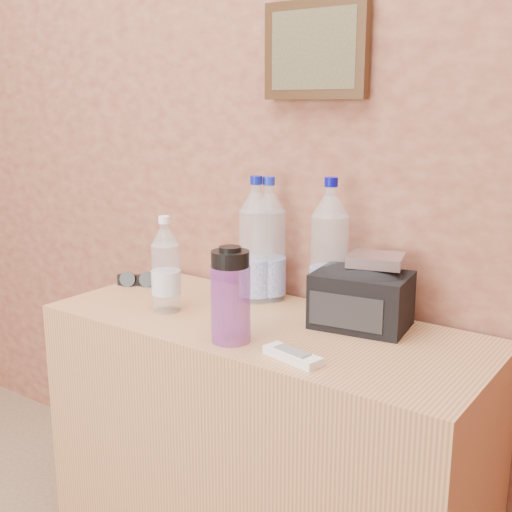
{
  "coord_description": "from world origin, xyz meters",
  "views": [
    {
      "loc": [
        1.21,
        0.47,
        1.26
      ],
      "look_at": [
        0.32,
        1.71,
        0.9
      ],
      "focal_mm": 45.0,
      "sensor_mm": 36.0,
      "label": 1
    }
  ],
  "objects_px": {
    "nalgene_bottle": "(231,295)",
    "dresser": "(262,450)",
    "foil_packet": "(376,260)",
    "ac_remote": "(292,356)",
    "sunglasses": "(139,280)",
    "toiletry_bag": "(362,296)",
    "pet_large_a": "(256,246)",
    "pet_large_b": "(269,246)",
    "pet_small": "(166,270)",
    "pet_large_c": "(329,254)"
  },
  "relations": [
    {
      "from": "pet_large_b",
      "to": "ac_remote",
      "type": "distance_m",
      "value": 0.48
    },
    {
      "from": "pet_large_c",
      "to": "pet_small",
      "type": "relative_size",
      "value": 1.4
    },
    {
      "from": "pet_large_b",
      "to": "pet_small",
      "type": "xyz_separation_m",
      "value": [
        -0.16,
        -0.25,
        -0.04
      ]
    },
    {
      "from": "dresser",
      "to": "pet_large_a",
      "type": "bearing_deg",
      "value": 130.46
    },
    {
      "from": "pet_large_a",
      "to": "pet_large_c",
      "type": "distance_m",
      "value": 0.22
    },
    {
      "from": "pet_large_a",
      "to": "nalgene_bottle",
      "type": "distance_m",
      "value": 0.33
    },
    {
      "from": "foil_packet",
      "to": "dresser",
      "type": "bearing_deg",
      "value": -149.06
    },
    {
      "from": "pet_large_a",
      "to": "toiletry_bag",
      "type": "distance_m",
      "value": 0.35
    },
    {
      "from": "pet_large_a",
      "to": "pet_small",
      "type": "height_order",
      "value": "pet_large_a"
    },
    {
      "from": "ac_remote",
      "to": "pet_large_a",
      "type": "bearing_deg",
      "value": 147.57
    },
    {
      "from": "dresser",
      "to": "foil_packet",
      "type": "xyz_separation_m",
      "value": [
        0.24,
        0.14,
        0.53
      ]
    },
    {
      "from": "sunglasses",
      "to": "toiletry_bag",
      "type": "xyz_separation_m",
      "value": [
        0.72,
        0.06,
        0.06
      ]
    },
    {
      "from": "foil_packet",
      "to": "ac_remote",
      "type": "bearing_deg",
      "value": -98.45
    },
    {
      "from": "sunglasses",
      "to": "toiletry_bag",
      "type": "height_order",
      "value": "toiletry_bag"
    },
    {
      "from": "ac_remote",
      "to": "foil_packet",
      "type": "bearing_deg",
      "value": 93.43
    },
    {
      "from": "dresser",
      "to": "nalgene_bottle",
      "type": "relative_size",
      "value": 5.07
    },
    {
      "from": "nalgene_bottle",
      "to": "ac_remote",
      "type": "xyz_separation_m",
      "value": [
        0.18,
        -0.01,
        -0.1
      ]
    },
    {
      "from": "pet_large_c",
      "to": "toiletry_bag",
      "type": "relative_size",
      "value": 1.57
    },
    {
      "from": "pet_small",
      "to": "sunglasses",
      "type": "bearing_deg",
      "value": 151.73
    },
    {
      "from": "pet_small",
      "to": "sunglasses",
      "type": "relative_size",
      "value": 2.01
    },
    {
      "from": "pet_large_a",
      "to": "nalgene_bottle",
      "type": "relative_size",
      "value": 1.55
    },
    {
      "from": "dresser",
      "to": "pet_large_c",
      "type": "distance_m",
      "value": 0.55
    },
    {
      "from": "nalgene_bottle",
      "to": "toiletry_bag",
      "type": "distance_m",
      "value": 0.34
    },
    {
      "from": "dresser",
      "to": "pet_large_b",
      "type": "xyz_separation_m",
      "value": [
        -0.11,
        0.18,
        0.51
      ]
    },
    {
      "from": "sunglasses",
      "to": "foil_packet",
      "type": "xyz_separation_m",
      "value": [
        0.75,
        0.08,
        0.15
      ]
    },
    {
      "from": "nalgene_bottle",
      "to": "foil_packet",
      "type": "xyz_separation_m",
      "value": [
        0.23,
        0.29,
        0.06
      ]
    },
    {
      "from": "toiletry_bag",
      "to": "foil_packet",
      "type": "xyz_separation_m",
      "value": [
        0.02,
        0.02,
        0.09
      ]
    },
    {
      "from": "nalgene_bottle",
      "to": "sunglasses",
      "type": "xyz_separation_m",
      "value": [
        -0.52,
        0.21,
        -0.1
      ]
    },
    {
      "from": "pet_small",
      "to": "nalgene_bottle",
      "type": "xyz_separation_m",
      "value": [
        0.28,
        -0.08,
        -0.0
      ]
    },
    {
      "from": "pet_large_b",
      "to": "nalgene_bottle",
      "type": "height_order",
      "value": "pet_large_b"
    },
    {
      "from": "pet_large_b",
      "to": "pet_large_c",
      "type": "distance_m",
      "value": 0.2
    },
    {
      "from": "sunglasses",
      "to": "foil_packet",
      "type": "distance_m",
      "value": 0.77
    },
    {
      "from": "pet_large_b",
      "to": "nalgene_bottle",
      "type": "distance_m",
      "value": 0.35
    },
    {
      "from": "pet_large_b",
      "to": "ac_remote",
      "type": "relative_size",
      "value": 2.46
    },
    {
      "from": "dresser",
      "to": "ac_remote",
      "type": "bearing_deg",
      "value": -40.26
    },
    {
      "from": "dresser",
      "to": "pet_small",
      "type": "distance_m",
      "value": 0.55
    },
    {
      "from": "pet_large_c",
      "to": "pet_large_b",
      "type": "bearing_deg",
      "value": 176.93
    },
    {
      "from": "toiletry_bag",
      "to": "pet_large_c",
      "type": "bearing_deg",
      "value": 150.05
    },
    {
      "from": "sunglasses",
      "to": "ac_remote",
      "type": "relative_size",
      "value": 0.91
    },
    {
      "from": "nalgene_bottle",
      "to": "foil_packet",
      "type": "distance_m",
      "value": 0.38
    },
    {
      "from": "dresser",
      "to": "pet_large_b",
      "type": "height_order",
      "value": "pet_large_b"
    },
    {
      "from": "nalgene_bottle",
      "to": "dresser",
      "type": "bearing_deg",
      "value": 95.31
    },
    {
      "from": "pet_large_a",
      "to": "pet_large_b",
      "type": "height_order",
      "value": "pet_large_a"
    },
    {
      "from": "pet_large_b",
      "to": "nalgene_bottle",
      "type": "bearing_deg",
      "value": -69.99
    },
    {
      "from": "pet_small",
      "to": "foil_packet",
      "type": "bearing_deg",
      "value": 23.02
    },
    {
      "from": "toiletry_bag",
      "to": "foil_packet",
      "type": "relative_size",
      "value": 1.75
    },
    {
      "from": "pet_large_c",
      "to": "ac_remote",
      "type": "relative_size",
      "value": 2.54
    },
    {
      "from": "pet_large_a",
      "to": "sunglasses",
      "type": "distance_m",
      "value": 0.41
    },
    {
      "from": "ac_remote",
      "to": "toiletry_bag",
      "type": "relative_size",
      "value": 0.62
    },
    {
      "from": "pet_large_b",
      "to": "foil_packet",
      "type": "xyz_separation_m",
      "value": [
        0.35,
        -0.04,
        0.02
      ]
    }
  ]
}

